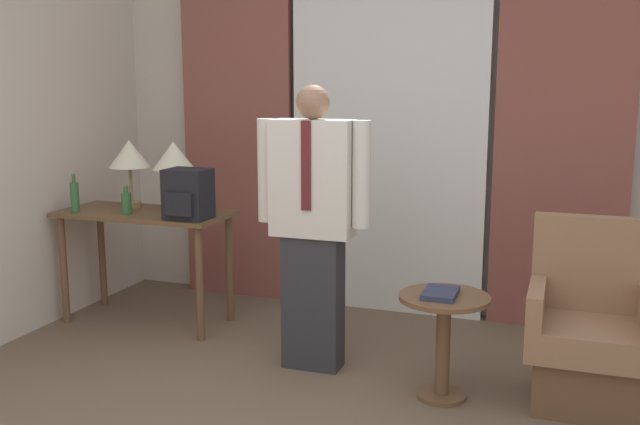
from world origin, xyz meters
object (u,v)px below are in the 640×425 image
desk (145,229)px  side_table (444,329)px  table_lamp_right (174,158)px  armchair (589,338)px  bottle_near_edge (126,203)px  book (440,293)px  table_lamp_left (129,156)px  person (313,219)px  bottle_by_lamp (75,197)px  backpack (188,194)px

desk → side_table: bearing=-14.3°
table_lamp_right → armchair: table_lamp_right is taller
table_lamp_right → armchair: size_ratio=0.49×
bottle_near_edge → book: bottle_near_edge is taller
table_lamp_left → book: size_ratio=1.98×
person → side_table: bearing=-12.4°
bottle_near_edge → bottle_by_lamp: 0.38m
armchair → side_table: armchair is taller
table_lamp_left → bottle_by_lamp: size_ratio=1.82×
bottle_near_edge → side_table: 2.31m
desk → table_lamp_right: table_lamp_right is taller
side_table → backpack: bearing=166.7°
bottle_near_edge → person: (1.42, -0.24, 0.02)m
desk → table_lamp_left: bearing=147.5°
desk → bottle_near_edge: size_ratio=6.14×
desk → bottle_near_edge: bottle_near_edge is taller
person → side_table: 0.96m
table_lamp_left → bottle_near_edge: (0.13, -0.25, -0.28)m
backpack → person: (0.95, -0.24, -0.06)m
table_lamp_left → side_table: size_ratio=0.84×
table_lamp_right → side_table: table_lamp_right is taller
bottle_near_edge → armchair: bottle_near_edge is taller
bottle_near_edge → side_table: bearing=-10.5°
table_lamp_right → side_table: (1.99, -0.67, -0.77)m
bottle_by_lamp → book: (2.58, -0.38, -0.32)m
side_table → desk: bearing=165.7°
backpack → bottle_near_edge: bearing=-179.9°
desk → backpack: (0.43, -0.14, 0.29)m
bottle_by_lamp → side_table: size_ratio=0.46×
bottle_near_edge → book: (2.20, -0.43, -0.29)m
table_lamp_left → backpack: size_ratio=1.46×
table_lamp_left → table_lamp_right: same height
person → table_lamp_right: bearing=157.7°
bottle_near_edge → armchair: (2.94, -0.22, -0.51)m
table_lamp_right → book: table_lamp_right is taller
table_lamp_left → armchair: bearing=-8.8°
bottle_by_lamp → backpack: (0.85, 0.05, 0.05)m
table_lamp_left → table_lamp_right: size_ratio=1.00×
table_lamp_right → armchair: bearing=-10.0°
bottle_by_lamp → book: bearing=-8.4°
bottle_near_edge → side_table: size_ratio=0.34×
table_lamp_left → armchair: 3.21m
table_lamp_right → backpack: (0.25, -0.25, -0.20)m
bottle_near_edge → backpack: 0.48m
side_table → book: 0.20m
desk → person: person is taller
backpack → person: bearing=-14.0°
book → armchair: bearing=15.4°
desk → person: (1.37, -0.38, 0.23)m
table_lamp_right → book: size_ratio=1.98×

